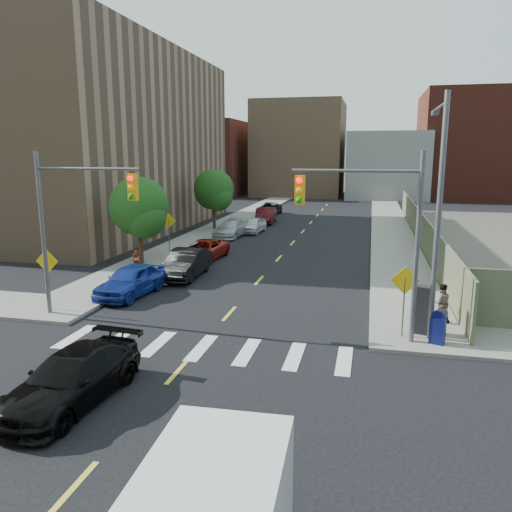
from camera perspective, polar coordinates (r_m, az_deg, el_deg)
The scene contains 29 objects.
ground at distance 15.11m, azimuth -11.78°, elevation -15.81°, with size 160.00×160.00×0.00m, color black.
sidewalk_nw at distance 55.72m, azimuth -1.24°, elevation 4.65°, with size 3.50×73.00×0.15m, color gray.
sidewalk_ne at distance 54.07m, azimuth 14.93°, elevation 4.04°, with size 3.50×73.00×0.15m, color gray.
fence_north at distance 40.67m, azimuth 18.18°, elevation 3.11°, with size 0.12×44.00×2.50m, color #67704E.
building_nw at distance 50.48m, azimuth -20.99°, elevation 12.18°, with size 22.00×30.00×16.00m, color #8C6B4C.
bg_bldg_west at distance 86.70m, azimuth -5.86°, elevation 11.04°, with size 14.00×18.00×12.00m, color #592319.
bg_bldg_midwest at distance 84.93m, azimuth 5.07°, elevation 12.05°, with size 14.00×16.00×15.00m, color #8C6B4C.
bg_bldg_center at distance 82.15m, azimuth 14.71°, elevation 9.99°, with size 12.00×16.00×10.00m, color gray.
bg_bldg_east at distance 85.65m, azimuth 24.36°, elevation 11.41°, with size 18.00×18.00×16.00m, color #592319.
signal_nw at distance 21.75m, azimuth -20.11°, elevation 4.68°, with size 4.59×0.30×7.00m.
signal_ne at distance 18.26m, azimuth 13.36°, elevation 3.86°, with size 4.59×0.30×7.00m.
streetlight_ne at distance 19.22m, azimuth 20.10°, elevation 5.93°, with size 0.25×3.70×9.00m.
warn_sign_nw at distance 23.58m, azimuth -22.73°, elevation -1.27°, with size 1.06×0.06×2.83m.
warn_sign_ne at distance 19.29m, azimuth 16.62°, elevation -3.59°, with size 1.06×0.06×2.83m.
warn_sign_midwest at distance 35.22m, azimuth -9.96°, elevation 3.49°, with size 1.06×0.06×2.83m.
tree_west_near at distance 31.55m, azimuth -13.18°, elevation 5.14°, with size 3.66×3.64×5.52m.
tree_west_far at distance 45.44m, azimuth -4.84°, elevation 7.32°, with size 3.66×3.64×5.52m.
parked_car_blue at distance 25.29m, azimuth -14.11°, elevation -2.72°, with size 1.83×4.54×1.55m, color navy.
parked_car_black at distance 28.42m, azimuth -8.03°, elevation -0.87°, with size 1.67×4.78×1.57m, color black.
parked_car_red at distance 33.02m, azimuth -6.01°, elevation 0.69°, with size 2.15×4.66×1.29m, color maroon.
parked_car_silver at distance 41.82m, azimuth -2.91°, elevation 3.13°, with size 1.95×4.80×1.39m, color #AFB3B7.
parked_car_white at distance 44.01m, azimuth -0.34°, elevation 3.55°, with size 1.59×3.96×1.35m, color silver.
parked_car_maroon at distance 50.07m, azimuth 1.15°, elevation 4.65°, with size 1.64×4.69×1.55m, color #3D0C0F.
parked_car_grey at distance 57.22m, azimuth 1.48°, elevation 5.43°, with size 2.23×4.84×1.34m, color black.
black_sedan at distance 15.31m, azimuth -20.25°, elevation -12.95°, with size 2.02×4.96×1.44m, color black.
mailbox at distance 19.29m, azimuth 20.07°, elevation -7.66°, with size 0.61×0.54×1.25m.
payphone at distance 20.06m, azimuth 18.53°, elevation -5.86°, with size 0.55×0.45×1.85m, color black.
pedestrian_west at distance 28.96m, azimuth -13.51°, elevation -0.58°, with size 0.56×0.37×1.54m, color gray.
pedestrian_east at distance 21.65m, azimuth 20.41°, elevation -5.05°, with size 0.78×0.61×1.60m, color gray.
Camera 1 is at (5.83, -12.10, 6.92)m, focal length 35.00 mm.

